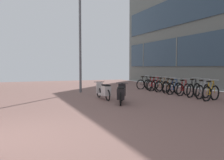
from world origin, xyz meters
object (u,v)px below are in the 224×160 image
bicycle_rack_09 (145,84)px  bicycle_rack_06 (162,86)px  bicycle_rack_01 (203,91)px  bicycle_rack_08 (152,85)px  lamp_post (80,36)px  bicycle_rack_05 (170,87)px  bicycle_rack_04 (174,88)px  bicycle_rack_02 (194,90)px  bicycle_rack_03 (184,89)px  bicycle_rack_00 (211,93)px  bicycle_rack_07 (156,85)px  scooter_near (121,94)px  scooter_mid (104,91)px

bicycle_rack_09 → bicycle_rack_06: bearing=-87.7°
bicycle_rack_01 → bicycle_rack_08: size_ratio=1.03×
bicycle_rack_06 → lamp_post: 5.80m
bicycle_rack_01 → bicycle_rack_05: (0.02, 2.60, -0.02)m
bicycle_rack_04 → bicycle_rack_09: (0.03, 3.26, 0.01)m
bicycle_rack_04 → bicycle_rack_08: bearing=85.1°
bicycle_rack_02 → bicycle_rack_04: size_ratio=1.04×
bicycle_rack_01 → bicycle_rack_03: 1.30m
bicycle_rack_01 → lamp_post: size_ratio=0.22×
bicycle_rack_00 → bicycle_rack_07: bicycle_rack_00 is taller
bicycle_rack_00 → bicycle_rack_03: size_ratio=1.08×
bicycle_rack_07 → bicycle_rack_01: bearing=-88.7°
bicycle_rack_01 → bicycle_rack_09: size_ratio=0.98×
bicycle_rack_03 → scooter_near: (-4.22, -1.16, 0.07)m
bicycle_rack_05 → scooter_near: (-4.29, -2.46, 0.07)m
bicycle_rack_06 → bicycle_rack_08: bearing=85.1°
bicycle_rack_07 → bicycle_rack_09: bearing=91.6°
bicycle_rack_02 → lamp_post: lamp_post is taller
bicycle_rack_06 → scooter_near: size_ratio=0.77×
bicycle_rack_08 → scooter_mid: bearing=-146.6°
bicycle_rack_09 → lamp_post: (-4.59, -0.31, 3.00)m
scooter_mid → bicycle_rack_05: bearing=13.1°
bicycle_rack_07 → scooter_near: bicycle_rack_07 is taller
bicycle_rack_03 → scooter_near: bearing=-164.7°
bicycle_rack_02 → bicycle_rack_05: bicycle_rack_02 is taller
bicycle_rack_01 → scooter_mid: bicycle_rack_01 is taller
bicycle_rack_04 → bicycle_rack_07: (0.07, 1.95, 0.01)m
bicycle_rack_03 → bicycle_rack_09: (-0.08, 3.91, 0.01)m
bicycle_rack_04 → bicycle_rack_08: 2.61m
bicycle_rack_05 → scooter_mid: 4.63m
bicycle_rack_04 → bicycle_rack_08: bicycle_rack_08 is taller
bicycle_rack_00 → bicycle_rack_02: bicycle_rack_02 is taller
bicycle_rack_02 → bicycle_rack_05: (-0.00, 1.95, -0.02)m
bicycle_rack_07 → bicycle_rack_05: bearing=-85.0°
bicycle_rack_08 → bicycle_rack_09: size_ratio=0.96×
bicycle_rack_07 → bicycle_rack_04: bearing=-92.0°
bicycle_rack_05 → bicycle_rack_06: bearing=96.1°
bicycle_rack_04 → bicycle_rack_05: size_ratio=1.00×
bicycle_rack_06 → scooter_mid: bicycle_rack_06 is taller
bicycle_rack_03 → scooter_near: size_ratio=0.73×
bicycle_rack_08 → bicycle_rack_06: bearing=-94.9°
bicycle_rack_08 → lamp_post: size_ratio=0.21×
scooter_near → bicycle_rack_09: bearing=50.7°
bicycle_rack_06 → bicycle_rack_09: bearing=92.3°
bicycle_rack_00 → bicycle_rack_01: bicycle_rack_01 is taller
bicycle_rack_02 → bicycle_rack_06: 2.61m
bicycle_rack_05 → bicycle_rack_09: 2.61m
bicycle_rack_00 → lamp_post: bearing=129.4°
bicycle_rack_00 → scooter_mid: 4.85m
bicycle_rack_05 → bicycle_rack_08: size_ratio=1.02×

